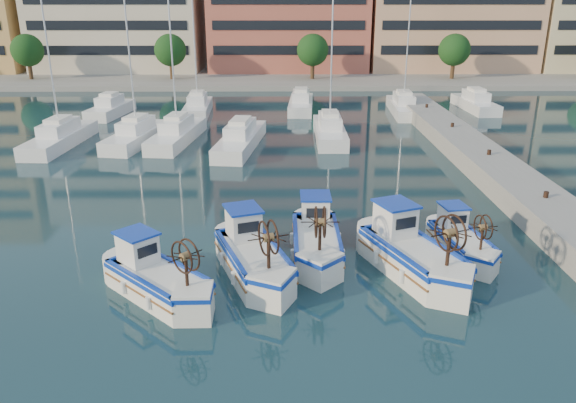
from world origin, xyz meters
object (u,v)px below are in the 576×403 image
at_px(fishing_boat_b, 252,255).
at_px(fishing_boat_e, 460,240).
at_px(fishing_boat_c, 316,238).
at_px(fishing_boat_a, 156,277).
at_px(fishing_boat_d, 410,252).

xyz_separation_m(fishing_boat_b, fishing_boat_e, (8.78, 1.72, -0.17)).
height_order(fishing_boat_b, fishing_boat_c, fishing_boat_b).
distance_m(fishing_boat_a, fishing_boat_d, 9.89).
height_order(fishing_boat_b, fishing_boat_d, fishing_boat_d).
height_order(fishing_boat_c, fishing_boat_e, fishing_boat_c).
bearing_deg(fishing_boat_a, fishing_boat_e, -30.21).
height_order(fishing_boat_c, fishing_boat_d, fishing_boat_d).
xyz_separation_m(fishing_boat_b, fishing_boat_d, (6.28, 0.10, 0.05)).
bearing_deg(fishing_boat_b, fishing_boat_a, -173.13).
bearing_deg(fishing_boat_d, fishing_boat_b, 158.84).
relative_size(fishing_boat_b, fishing_boat_c, 1.06).
distance_m(fishing_boat_a, fishing_boat_b, 3.85).
height_order(fishing_boat_a, fishing_boat_e, fishing_boat_a).
distance_m(fishing_boat_c, fishing_boat_e, 6.14).
relative_size(fishing_boat_b, fishing_boat_d, 0.95).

